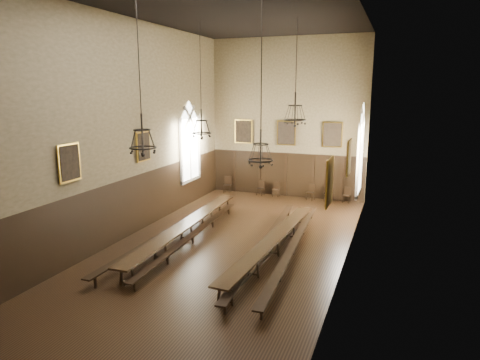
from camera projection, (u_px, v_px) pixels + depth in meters
The scene contains 32 objects.
floor at pixel (228, 247), 16.97m from camera, with size 9.00×18.00×0.02m, color black.
ceiling at pixel (227, 6), 15.09m from camera, with size 9.00×18.00×0.02m, color black.
wall_back at pixel (287, 119), 24.28m from camera, with size 9.00×0.02×9.00m, color #8B7A56.
wall_front at pixel (41, 181), 7.77m from camera, with size 9.00×0.02×9.00m, color #8B7A56.
wall_left at pixel (126, 130), 17.57m from camera, with size 0.02×18.00×9.00m, color #8B7A56.
wall_right at pixel (351, 139), 14.48m from camera, with size 0.02×18.00×9.00m, color #8B7A56.
wainscot_panelling at pixel (228, 217), 16.70m from camera, with size 9.00×18.00×2.50m, color black, non-canonical shape.
table_left at pixel (187, 232), 17.63m from camera, with size 1.06×9.82×0.76m.
table_right at pixel (273, 247), 16.04m from camera, with size 1.18×9.10×0.71m.
bench_left_outer at pixel (174, 231), 17.92m from camera, with size 0.40×10.75×0.48m.
bench_left_inner at pixel (193, 237), 17.29m from camera, with size 0.73×9.57×0.43m.
bench_right_inner at pixel (266, 245), 16.39m from camera, with size 1.02×10.59×0.48m.
bench_right_outer at pixel (294, 247), 16.13m from camera, with size 0.92×10.61×0.48m.
chair_0 at pixel (227, 188), 25.88m from camera, with size 0.50×0.50×0.97m.
chair_2 at pixel (260, 191), 25.22m from camera, with size 0.46×0.46×0.87m.
chair_3 at pixel (276, 192), 24.95m from camera, with size 0.39×0.39×0.87m.
chair_5 at pixel (311, 195), 24.14m from camera, with size 0.50×0.50×0.92m.
chair_6 at pixel (327, 196), 23.86m from camera, with size 0.47×0.47×0.94m.
chair_7 at pixel (346, 198), 23.57m from camera, with size 0.44×0.44×0.86m.
chandelier_back_left at pixel (201, 126), 18.66m from camera, with size 0.85×0.85×4.90m.
chandelier_back_right at pixel (295, 114), 17.92m from camera, with size 0.93×0.93×4.29m.
chandelier_front_left at pixel (142, 139), 14.42m from camera, with size 0.93×0.93×4.97m.
chandelier_front_right at pixel (261, 149), 13.52m from camera, with size 0.80×0.80×5.22m.
portrait_back_0 at pixel (243, 131), 25.22m from camera, with size 1.10×0.12×1.40m.
portrait_back_1 at pixel (286, 133), 24.33m from camera, with size 1.10×0.12×1.40m.
portrait_back_2 at pixel (332, 135), 23.44m from camera, with size 1.10×0.12×1.40m.
portrait_left_0 at pixel (143, 146), 18.61m from camera, with size 0.12×1.00×1.30m.
portrait_left_1 at pixel (69, 163), 14.49m from camera, with size 0.12×1.00×1.30m.
portrait_right_0 at pixel (349, 157), 15.61m from camera, with size 0.12×1.00×1.30m.
portrait_right_1 at pixel (330, 182), 11.49m from camera, with size 0.12×1.00×1.30m.
window_right at pixel (361, 150), 19.78m from camera, with size 0.20×2.20×4.60m, color white, non-canonical shape.
window_left at pixel (190, 142), 22.81m from camera, with size 0.20×2.20×4.60m, color white, non-canonical shape.
Camera 1 is at (6.05, -14.86, 6.14)m, focal length 32.00 mm.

